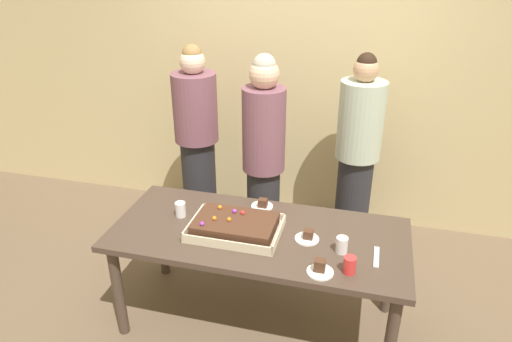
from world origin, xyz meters
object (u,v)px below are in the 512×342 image
(person_serving_front, at_px, (264,159))
(person_green_shirt_behind, at_px, (357,154))
(person_striped_tie_right, at_px, (197,144))
(plated_slice_near_left, at_px, (262,205))
(cake_server_utensil, at_px, (376,257))
(sheet_cake, at_px, (235,226))
(drink_cup_middle, at_px, (350,265))
(plated_slice_far_left, at_px, (320,269))
(party_table, at_px, (259,243))
(drink_cup_nearest, at_px, (342,245))
(drink_cup_far_end, at_px, (180,209))
(plated_slice_near_right, at_px, (308,237))

(person_serving_front, relative_size, person_green_shirt_behind, 1.02)
(person_striped_tie_right, bearing_deg, plated_slice_near_left, 15.74)
(person_serving_front, xyz_separation_m, person_green_shirt_behind, (0.68, 0.35, -0.03))
(person_serving_front, bearing_deg, cake_server_utensil, 45.63)
(cake_server_utensil, relative_size, person_serving_front, 0.12)
(sheet_cake, distance_m, cake_server_utensil, 0.87)
(drink_cup_middle, bearing_deg, plated_slice_far_left, -165.80)
(plated_slice_near_left, distance_m, person_striped_tie_right, 0.97)
(party_table, xyz_separation_m, drink_cup_nearest, (0.52, -0.08, 0.14))
(person_striped_tie_right, bearing_deg, sheet_cake, -0.02)
(cake_server_utensil, distance_m, person_green_shirt_behind, 1.20)
(sheet_cake, distance_m, drink_cup_nearest, 0.67)
(drink_cup_far_end, bearing_deg, cake_server_utensil, -6.35)
(party_table, distance_m, person_green_shirt_behind, 1.24)
(sheet_cake, relative_size, drink_cup_nearest, 5.68)
(plated_slice_near_right, bearing_deg, sheet_cake, -175.72)
(person_green_shirt_behind, bearing_deg, party_table, 4.79)
(plated_slice_near_left, height_order, plated_slice_near_right, plated_slice_near_left)
(party_table, distance_m, person_striped_tie_right, 1.23)
(party_table, height_order, person_green_shirt_behind, person_green_shirt_behind)
(party_table, xyz_separation_m, plated_slice_near_right, (0.31, -0.00, 0.10))
(cake_server_utensil, xyz_separation_m, person_green_shirt_behind, (-0.19, 1.18, 0.12))
(party_table, distance_m, person_serving_front, 0.80)
(sheet_cake, height_order, person_serving_front, person_serving_front)
(party_table, distance_m, plated_slice_near_right, 0.33)
(drink_cup_nearest, height_order, person_green_shirt_behind, person_green_shirt_behind)
(person_serving_front, bearing_deg, person_green_shirt_behind, 116.13)
(plated_slice_near_right, distance_m, plated_slice_far_left, 0.32)
(cake_server_utensil, bearing_deg, plated_slice_near_right, 168.94)
(plated_slice_far_left, distance_m, person_green_shirt_behind, 1.41)
(plated_slice_near_left, distance_m, person_green_shirt_behind, 0.99)
(plated_slice_near_left, bearing_deg, cake_server_utensil, -26.62)
(plated_slice_far_left, bearing_deg, plated_slice_near_left, 128.19)
(plated_slice_far_left, height_order, person_serving_front, person_serving_front)
(drink_cup_far_end, distance_m, person_green_shirt_behind, 1.50)
(sheet_cake, bearing_deg, drink_cup_far_end, 166.96)
(drink_cup_nearest, relative_size, person_striped_tie_right, 0.06)
(party_table, xyz_separation_m, plated_slice_near_left, (-0.05, 0.30, 0.11))
(plated_slice_far_left, height_order, drink_cup_middle, drink_cup_middle)
(plated_slice_near_right, bearing_deg, person_green_shirt_behind, 78.66)
(drink_cup_middle, distance_m, cake_server_utensil, 0.23)
(sheet_cake, relative_size, plated_slice_near_right, 3.79)
(drink_cup_middle, bearing_deg, party_table, 155.67)
(party_table, bearing_deg, person_striped_tie_right, 129.23)
(drink_cup_middle, distance_m, drink_cup_far_end, 1.18)
(sheet_cake, height_order, drink_cup_middle, sheet_cake)
(person_striped_tie_right, bearing_deg, drink_cup_nearest, 18.96)
(sheet_cake, distance_m, drink_cup_far_end, 0.42)
(person_green_shirt_behind, bearing_deg, sheet_cake, -0.03)
(person_serving_front, bearing_deg, plated_slice_near_right, 30.76)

